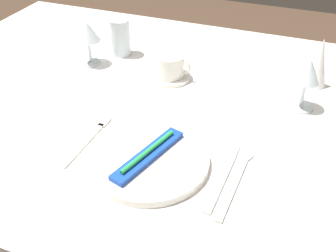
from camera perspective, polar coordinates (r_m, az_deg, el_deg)
name	(u,v)px	position (r m, az deg, el deg)	size (l,w,h in m)	color
dining_table	(198,132)	(1.11, 4.29, -0.90)	(1.80, 1.11, 0.74)	white
dinner_plate	(148,160)	(0.88, -2.79, -4.89)	(0.27, 0.27, 0.02)	white
toothbrush_package	(148,154)	(0.87, -2.83, -4.06)	(0.09, 0.21, 0.02)	blue
fork_outer	(89,138)	(0.97, -11.15, -1.73)	(0.02, 0.21, 0.00)	beige
dinner_knife	(222,177)	(0.86, 7.76, -7.27)	(0.03, 0.23, 0.00)	beige
spoon_soup	(239,174)	(0.87, 10.06, -6.74)	(0.03, 0.23, 0.01)	beige
saucer_left	(169,77)	(1.19, 0.18, 7.03)	(0.12, 0.12, 0.01)	white
coffee_cup_left	(170,65)	(1.18, 0.26, 8.62)	(0.11, 0.09, 0.07)	white
wine_glass_centre	(308,74)	(1.07, 19.26, 6.94)	(0.07, 0.07, 0.14)	silver
wine_glass_left	(88,33)	(1.26, -11.38, 12.78)	(0.08, 0.08, 0.14)	silver
drink_tumbler	(120,39)	(1.33, -6.81, 12.13)	(0.07, 0.07, 0.12)	silver
napkin_folded	(319,63)	(1.20, 20.66, 8.42)	(0.07, 0.07, 0.14)	white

